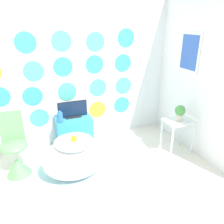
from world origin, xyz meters
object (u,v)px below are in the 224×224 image
Objects in this scene: bathtub at (75,158)px; potted_plant_left at (180,112)px; chair at (16,156)px; vase at (60,118)px; tv at (73,110)px.

bathtub is 3.55× the size of potted_plant_left.
chair reaches higher than vase.
bathtub is at bearing 179.08° from potted_plant_left.
chair is at bearing 171.51° from potted_plant_left.
vase is (-0.23, -0.14, -0.03)m from tv.
bathtub is at bearing -23.98° from chair.
chair is 1.89× the size of tv.
potted_plant_left is (1.65, -0.03, 0.43)m from bathtub.
bathtub is at bearing -101.92° from tv.
chair is (-0.74, 0.33, 0.01)m from bathtub.
chair reaches higher than bathtub.
potted_plant_left reaches higher than bathtub.
vase is (0.68, 0.29, 0.35)m from chair.
vase is 0.79× the size of potted_plant_left.
vase is (-0.07, 0.62, 0.36)m from bathtub.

